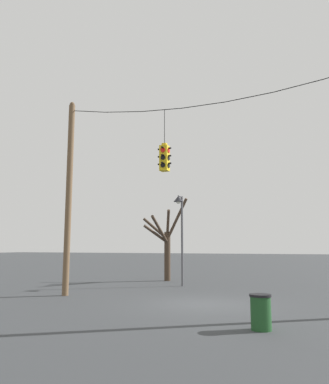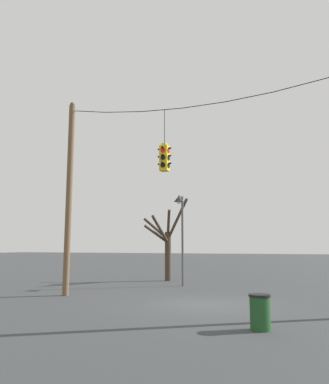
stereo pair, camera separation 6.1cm
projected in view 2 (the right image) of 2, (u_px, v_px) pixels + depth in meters
name	position (u px, v px, depth m)	size (l,w,h in m)	color
ground_plane	(205.00, 304.00, 13.76)	(200.00, 200.00, 0.00)	#383A3D
utility_pole_left	(69.00, 196.00, 16.91)	(0.28, 0.28, 8.83)	brown
span_wire	(203.00, 100.00, 15.08)	(12.67, 0.03, 0.68)	black
traffic_light_near_left_pole	(165.00, 158.00, 15.38)	(0.58, 0.58, 2.61)	yellow
street_lamp	(180.00, 216.00, 20.35)	(0.53, 0.90, 4.89)	#515156
bare_tree	(166.00, 243.00, 23.41)	(3.20, 2.64, 5.06)	#423326
trash_bin	(260.00, 312.00, 9.57)	(0.56, 0.56, 0.89)	#1E4C23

